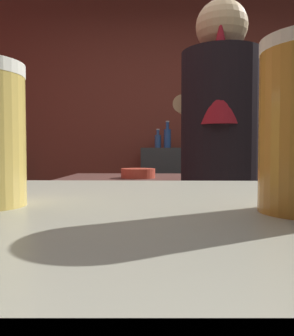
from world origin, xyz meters
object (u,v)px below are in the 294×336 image
Objects in this scene: chefs_knife at (258,177)px; bottle_olive_oil at (167,137)px; bottle_vinegar at (158,141)px; mixing_bowl at (138,173)px; bartender at (220,171)px; bottle_soy at (216,141)px.

bottle_olive_oil reaches higher than chefs_knife.
bottle_vinegar reaches higher than chefs_knife.
bottle_vinegar reaches higher than mixing_bowl.
bartender is 1.84m from bottle_vinegar.
bottle_olive_oil is at bearing 81.94° from mixing_bowl.
bottle_soy is (0.01, 1.42, 0.24)m from chefs_knife.
bottle_vinegar is at bearing 20.83° from bartender.
chefs_knife is 0.95× the size of bottle_olive_oil.
bottle_olive_oil is 0.47m from bottle_soy.
bottle_vinegar is (-0.26, 1.81, 0.19)m from bartender.
bottle_vinegar reaches higher than bottle_soy.
bartender reaches higher than bottle_vinegar.
mixing_bowl is at bearing -98.06° from bottle_olive_oil.
bartender is 1.85m from bottle_soy.
chefs_knife is 1.32× the size of bottle_vinegar.
bottle_olive_oil is at bearing 88.87° from chefs_knife.
bottle_olive_oil is at bearing -174.42° from bottle_soy.
bottle_vinegar is 0.72× the size of bottle_olive_oil.
bottle_olive_oil reaches higher than bottle_vinegar.
bottle_vinegar is at bearing 91.67° from chefs_knife.
bottle_olive_oil is at bearing 18.15° from bartender.
chefs_knife is 1.47m from bottle_olive_oil.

